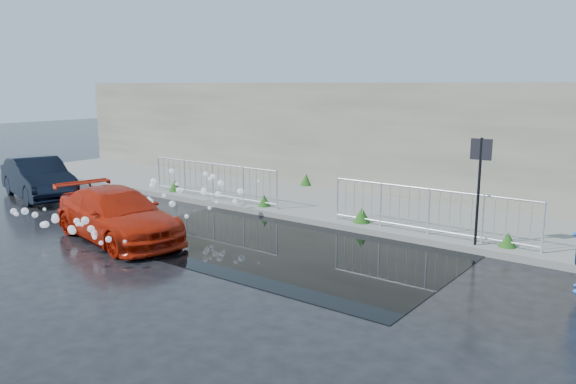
% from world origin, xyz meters
% --- Properties ---
extents(ground, '(90.00, 90.00, 0.00)m').
position_xyz_m(ground, '(0.00, 0.00, 0.00)').
color(ground, black).
rests_on(ground, ground).
extents(pavement, '(30.00, 4.00, 0.15)m').
position_xyz_m(pavement, '(0.00, 5.00, 0.07)').
color(pavement, gray).
rests_on(pavement, ground).
extents(curb, '(30.00, 0.25, 0.16)m').
position_xyz_m(curb, '(0.00, 3.00, 0.08)').
color(curb, gray).
rests_on(curb, ground).
extents(retaining_wall, '(30.00, 0.60, 3.50)m').
position_xyz_m(retaining_wall, '(0.00, 7.20, 1.90)').
color(retaining_wall, '#625F52').
rests_on(retaining_wall, pavement).
extents(puddle, '(8.00, 5.00, 0.01)m').
position_xyz_m(puddle, '(0.50, 1.00, 0.01)').
color(puddle, black).
rests_on(puddle, ground).
extents(sign_post, '(0.45, 0.06, 2.50)m').
position_xyz_m(sign_post, '(4.20, 3.10, 1.72)').
color(sign_post, black).
rests_on(sign_post, ground).
extents(railing_left, '(5.05, 0.05, 1.10)m').
position_xyz_m(railing_left, '(-4.00, 3.35, 0.74)').
color(railing_left, silver).
rests_on(railing_left, pavement).
extents(railing_right, '(5.05, 0.05, 1.10)m').
position_xyz_m(railing_right, '(3.00, 3.35, 0.74)').
color(railing_right, silver).
rests_on(railing_right, pavement).
extents(weeds, '(12.17, 3.93, 0.41)m').
position_xyz_m(weeds, '(-0.48, 4.51, 0.33)').
color(weeds, '#164111').
rests_on(weeds, pavement).
extents(water_spray, '(3.56, 5.69, 1.06)m').
position_xyz_m(water_spray, '(-2.88, -0.26, 0.69)').
color(water_spray, white).
rests_on(water_spray, ground).
extents(red_car, '(4.35, 2.37, 1.19)m').
position_xyz_m(red_car, '(-2.84, -0.98, 0.60)').
color(red_car, '#B21C07').
rests_on(red_car, ground).
extents(dark_car, '(4.17, 2.30, 1.30)m').
position_xyz_m(dark_car, '(-8.95, 0.50, 0.65)').
color(dark_car, black).
rests_on(dark_car, ground).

